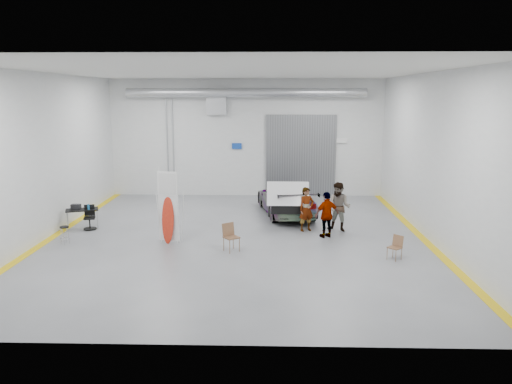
{
  "coord_description": "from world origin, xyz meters",
  "views": [
    {
      "loc": [
        1.2,
        -17.7,
        5.22
      ],
      "look_at": [
        0.68,
        1.24,
        1.5
      ],
      "focal_mm": 35.0,
      "sensor_mm": 36.0,
      "label": 1
    }
  ],
  "objects_px": {
    "shop_stool": "(65,235)",
    "work_table": "(80,209)",
    "person_c": "(327,215)",
    "folding_chair_near": "(232,243)",
    "person_a": "(306,209)",
    "folding_chair_far": "(394,252)",
    "sedan_car": "(286,198)",
    "office_chair": "(90,219)",
    "surfboard_display": "(169,213)",
    "person_b": "(339,207)"
  },
  "relations": [
    {
      "from": "folding_chair_near",
      "to": "person_c",
      "type": "bearing_deg",
      "value": -9.14
    },
    {
      "from": "person_b",
      "to": "folding_chair_far",
      "type": "xyz_separation_m",
      "value": [
        1.33,
        -3.39,
        -0.71
      ]
    },
    {
      "from": "sedan_car",
      "to": "person_a",
      "type": "distance_m",
      "value": 2.85
    },
    {
      "from": "surfboard_display",
      "to": "folding_chair_near",
      "type": "bearing_deg",
      "value": -6.89
    },
    {
      "from": "office_chair",
      "to": "sedan_car",
      "type": "bearing_deg",
      "value": 5.41
    },
    {
      "from": "sedan_car",
      "to": "person_a",
      "type": "xyz_separation_m",
      "value": [
        0.69,
        -2.76,
        0.15
      ]
    },
    {
      "from": "sedan_car",
      "to": "office_chair",
      "type": "relative_size",
      "value": 5.2
    },
    {
      "from": "shop_stool",
      "to": "folding_chair_far",
      "type": "bearing_deg",
      "value": -7.03
    },
    {
      "from": "sedan_car",
      "to": "shop_stool",
      "type": "distance_m",
      "value": 9.29
    },
    {
      "from": "surfboard_display",
      "to": "work_table",
      "type": "height_order",
      "value": "surfboard_display"
    },
    {
      "from": "shop_stool",
      "to": "office_chair",
      "type": "relative_size",
      "value": 0.68
    },
    {
      "from": "person_c",
      "to": "office_chair",
      "type": "distance_m",
      "value": 9.22
    },
    {
      "from": "shop_stool",
      "to": "work_table",
      "type": "bearing_deg",
      "value": 95.84
    },
    {
      "from": "person_a",
      "to": "surfboard_display",
      "type": "relative_size",
      "value": 0.63
    },
    {
      "from": "sedan_car",
      "to": "person_a",
      "type": "bearing_deg",
      "value": 93.86
    },
    {
      "from": "person_a",
      "to": "person_b",
      "type": "relative_size",
      "value": 0.9
    },
    {
      "from": "person_a",
      "to": "office_chair",
      "type": "height_order",
      "value": "person_a"
    },
    {
      "from": "person_c",
      "to": "work_table",
      "type": "bearing_deg",
      "value": -32.35
    },
    {
      "from": "sedan_car",
      "to": "person_c",
      "type": "relative_size",
      "value": 2.85
    },
    {
      "from": "surfboard_display",
      "to": "shop_stool",
      "type": "distance_m",
      "value": 3.8
    },
    {
      "from": "person_b",
      "to": "shop_stool",
      "type": "xyz_separation_m",
      "value": [
        -9.92,
        -2.0,
        -0.64
      ]
    },
    {
      "from": "work_table",
      "to": "sedan_car",
      "type": "bearing_deg",
      "value": 17.72
    },
    {
      "from": "surfboard_display",
      "to": "person_c",
      "type": "bearing_deg",
      "value": 22.96
    },
    {
      "from": "person_c",
      "to": "shop_stool",
      "type": "height_order",
      "value": "person_c"
    },
    {
      "from": "person_a",
      "to": "person_b",
      "type": "distance_m",
      "value": 1.26
    },
    {
      "from": "person_c",
      "to": "folding_chair_far",
      "type": "distance_m",
      "value": 3.19
    },
    {
      "from": "person_c",
      "to": "folding_chair_near",
      "type": "height_order",
      "value": "person_c"
    },
    {
      "from": "sedan_car",
      "to": "folding_chair_near",
      "type": "xyz_separation_m",
      "value": [
        -2.01,
        -5.41,
        -0.41
      ]
    },
    {
      "from": "person_a",
      "to": "shop_stool",
      "type": "distance_m",
      "value": 8.91
    },
    {
      "from": "sedan_car",
      "to": "person_c",
      "type": "xyz_separation_m",
      "value": [
        1.38,
        -3.64,
        0.15
      ]
    },
    {
      "from": "folding_chair_far",
      "to": "work_table",
      "type": "distance_m",
      "value": 12.01
    },
    {
      "from": "shop_stool",
      "to": "person_a",
      "type": "bearing_deg",
      "value": 12.91
    },
    {
      "from": "person_a",
      "to": "folding_chair_far",
      "type": "bearing_deg",
      "value": -78.18
    },
    {
      "from": "folding_chair_far",
      "to": "shop_stool",
      "type": "distance_m",
      "value": 11.34
    },
    {
      "from": "person_c",
      "to": "work_table",
      "type": "height_order",
      "value": "person_c"
    },
    {
      "from": "surfboard_display",
      "to": "work_table",
      "type": "xyz_separation_m",
      "value": [
        -3.93,
        1.95,
        -0.34
      ]
    },
    {
      "from": "work_table",
      "to": "folding_chair_near",
      "type": "bearing_deg",
      "value": -24.3
    },
    {
      "from": "person_b",
      "to": "person_c",
      "type": "bearing_deg",
      "value": -95.53
    },
    {
      "from": "person_c",
      "to": "office_chair",
      "type": "relative_size",
      "value": 1.83
    },
    {
      "from": "person_a",
      "to": "person_c",
      "type": "distance_m",
      "value": 1.12
    },
    {
      "from": "person_c",
      "to": "surfboard_display",
      "type": "xyz_separation_m",
      "value": [
        -5.64,
        -0.92,
        0.25
      ]
    },
    {
      "from": "sedan_car",
      "to": "office_chair",
      "type": "bearing_deg",
      "value": 9.3
    },
    {
      "from": "folding_chair_near",
      "to": "office_chair",
      "type": "relative_size",
      "value": 1.0
    },
    {
      "from": "person_b",
      "to": "shop_stool",
      "type": "bearing_deg",
      "value": -141.86
    },
    {
      "from": "person_a",
      "to": "office_chair",
      "type": "relative_size",
      "value": 1.83
    },
    {
      "from": "office_chair",
      "to": "folding_chair_far",
      "type": "bearing_deg",
      "value": -31.1
    },
    {
      "from": "person_a",
      "to": "work_table",
      "type": "distance_m",
      "value": 8.89
    },
    {
      "from": "folding_chair_far",
      "to": "work_table",
      "type": "height_order",
      "value": "work_table"
    },
    {
      "from": "folding_chair_far",
      "to": "surfboard_display",
      "type": "bearing_deg",
      "value": -144.52
    },
    {
      "from": "folding_chair_far",
      "to": "office_chair",
      "type": "height_order",
      "value": "office_chair"
    }
  ]
}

